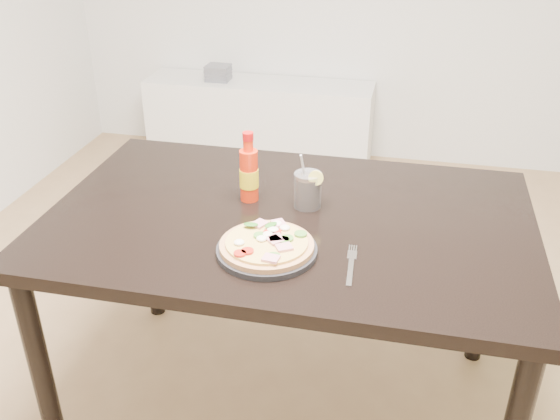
% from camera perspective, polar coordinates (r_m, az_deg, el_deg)
% --- Properties ---
extents(floor, '(4.50, 4.50, 0.00)m').
position_cam_1_polar(floor, '(2.24, 5.48, -18.37)').
color(floor, '#9E7A51').
rests_on(floor, ground).
extents(dining_table, '(1.40, 0.90, 0.75)m').
position_cam_1_polar(dining_table, '(1.85, 0.80, -2.71)').
color(dining_table, black).
rests_on(dining_table, ground).
extents(plate, '(0.26, 0.26, 0.02)m').
position_cam_1_polar(plate, '(1.63, -1.22, -3.72)').
color(plate, black).
rests_on(plate, dining_table).
extents(pizza, '(0.25, 0.25, 0.03)m').
position_cam_1_polar(pizza, '(1.62, -1.17, -3.08)').
color(pizza, tan).
rests_on(pizza, plate).
extents(hot_sauce_bottle, '(0.06, 0.06, 0.22)m').
position_cam_1_polar(hot_sauce_bottle, '(1.86, -2.86, 3.34)').
color(hot_sauce_bottle, red).
rests_on(hot_sauce_bottle, dining_table).
extents(cola_cup, '(0.09, 0.08, 0.17)m').
position_cam_1_polar(cola_cup, '(1.84, 2.55, 1.79)').
color(cola_cup, black).
rests_on(cola_cup, dining_table).
extents(fork, '(0.03, 0.19, 0.00)m').
position_cam_1_polar(fork, '(1.60, 6.52, -4.89)').
color(fork, silver).
rests_on(fork, dining_table).
extents(media_console, '(1.40, 0.34, 0.50)m').
position_cam_1_polar(media_console, '(3.96, -1.90, 8.16)').
color(media_console, white).
rests_on(media_console, ground).
extents(cd_stack, '(0.14, 0.12, 0.09)m').
position_cam_1_polar(cd_stack, '(3.92, -5.68, 12.38)').
color(cd_stack, slate).
rests_on(cd_stack, media_console).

